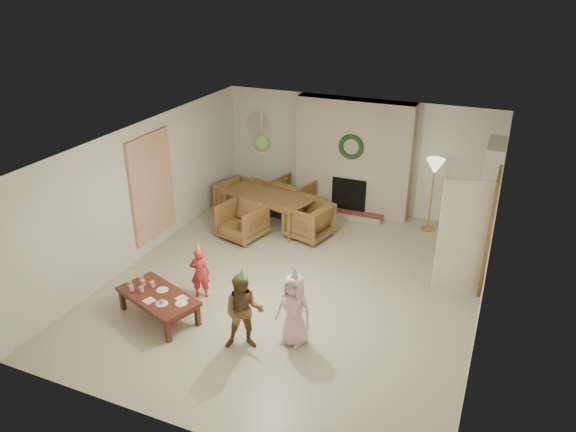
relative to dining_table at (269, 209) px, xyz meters
The scene contains 56 objects.
floor 2.45m from the dining_table, 54.51° to the right, with size 7.00×7.00×0.00m, color #B7B29E.
ceiling 3.25m from the dining_table, 54.51° to the right, with size 7.00×7.00×0.00m, color white.
wall_back 2.27m from the dining_table, 47.26° to the left, with size 7.00×7.00×0.00m, color silver.
wall_front 5.73m from the dining_table, 75.57° to the right, with size 7.00×7.00×0.00m, color silver.
wall_left 2.70m from the dining_table, 128.85° to the right, with size 7.00×7.00×0.00m, color silver.
wall_right 4.92m from the dining_table, 24.14° to the right, with size 7.00×7.00×0.00m, color silver.
fireplace_mass 2.14m from the dining_table, 43.23° to the left, with size 2.50×0.40×2.50m, color #602B19.
fireplace_hearth 1.73m from the dining_table, 34.67° to the left, with size 1.60×0.30×0.12m, color maroon.
fireplace_firebox 1.82m from the dining_table, 39.09° to the left, with size 0.75×0.12×0.75m, color black.
fireplace_wreath 2.16m from the dining_table, 37.84° to the left, with size 0.54×0.54×0.10m, color #163B1B.
floor_lamp_base 3.34m from the dining_table, 17.93° to the left, with size 0.29×0.29×0.03m, color gold.
floor_lamp_post 3.35m from the dining_table, 17.93° to the left, with size 0.03×0.03×1.38m, color gold.
floor_lamp_shade 3.49m from the dining_table, 17.93° to the left, with size 0.37×0.37×0.31m, color beige.
bookshelf_carcass 4.33m from the dining_table, ahead, with size 0.30×1.00×2.20m, color white.
bookshelf_shelf_a 4.24m from the dining_table, ahead, with size 0.30×0.92×0.03m, color white.
bookshelf_shelf_b 4.27m from the dining_table, ahead, with size 0.30×0.92×0.03m, color white.
bookshelf_shelf_c 4.34m from the dining_table, ahead, with size 0.30×0.92×0.03m, color white.
bookshelf_shelf_d 4.44m from the dining_table, ahead, with size 0.30×0.92×0.03m, color white.
books_row_lower 4.22m from the dining_table, ahead, with size 0.20×0.40×0.24m, color maroon.
books_row_mid 4.28m from the dining_table, ahead, with size 0.20×0.44×0.24m, color #294D98.
books_row_upper 4.34m from the dining_table, ahead, with size 0.20×0.36×0.22m, color gold.
door_frame 4.49m from the dining_table, 10.07° to the right, with size 0.05×0.86×2.04m, color brown.
door_leaf 4.21m from the dining_table, 16.16° to the right, with size 0.05×0.80×2.00m, color beige.
curtain_panel 2.53m from the dining_table, 131.14° to the right, with size 0.06×1.20×2.00m, color beige.
dining_table is the anchor object (origin of this frame).
dining_chair_near 0.83m from the dining_table, 104.92° to the right, with size 0.79×0.81×0.74m, color brown.
dining_chair_far 0.83m from the dining_table, 75.08° to the left, with size 0.79×0.81×0.74m, color brown.
dining_chair_left 0.83m from the dining_table, 165.08° to the left, with size 0.79×0.81×0.74m, color brown.
dining_chair_right 1.04m from the dining_table, 14.92° to the right, with size 0.79×0.81×0.74m, color brown.
hanging_plant_cord 1.88m from the dining_table, 77.13° to the right, with size 0.01×0.01×0.70m, color tan.
hanging_plant_pot 1.55m from the dining_table, 77.13° to the right, with size 0.16×0.16×0.12m, color #975530.
hanging_plant_foliage 1.66m from the dining_table, 77.13° to the right, with size 0.32×0.32×0.32m, color #2C511B.
coffee_table_top 3.72m from the dining_table, 92.44° to the right, with size 1.33×0.67×0.06m, color #53251B.
coffee_table_apron 3.72m from the dining_table, 92.44° to the right, with size 1.23×0.56×0.08m, color #53251B.
coffee_leg_fl 3.86m from the dining_table, 102.28° to the right, with size 0.07×0.07×0.35m, color #53251B.
coffee_leg_fr 4.19m from the dining_table, 85.63° to the right, with size 0.07×0.07×0.35m, color #53251B.
coffee_leg_bl 3.32m from the dining_table, 101.05° to the right, with size 0.07×0.07×0.35m, color #53251B.
coffee_leg_br 3.70m from the dining_table, 82.17° to the right, with size 0.07×0.07×0.35m, color #53251B.
cup_a 3.75m from the dining_table, 100.65° to the right, with size 0.07×0.07×0.09m, color silver.
cup_b 3.55m from the dining_table, 100.12° to the right, with size 0.07×0.07×0.09m, color silver.
cup_c 3.82m from the dining_table, 98.95° to the right, with size 0.07×0.07×0.09m, color silver.
cup_d 3.62m from the dining_table, 98.33° to the right, with size 0.07×0.07×0.09m, color silver.
cup_e 3.77m from the dining_table, 96.57° to the right, with size 0.07×0.07×0.09m, color silver.
cup_f 3.57m from the dining_table, 95.81° to the right, with size 0.07×0.07×0.09m, color silver.
plate_a 3.58m from the dining_table, 92.63° to the right, with size 0.18×0.18×0.01m, color white.
plate_b 3.90m from the dining_table, 89.29° to the right, with size 0.18×0.18×0.01m, color white.
plate_c 3.79m from the dining_table, 85.29° to the right, with size 0.18×0.18×0.01m, color white.
food_scoop 3.90m from the dining_table, 89.29° to the right, with size 0.07×0.07×0.07m, color tan.
napkin_left 3.91m from the dining_table, 92.53° to the right, with size 0.15×0.15×0.01m, color #FFBBD3.
napkin_right 3.67m from the dining_table, 86.21° to the right, with size 0.15×0.15×0.01m, color #FFBBD3.
child_red 2.97m from the dining_table, 87.33° to the right, with size 0.32×0.21×0.88m, color red.
party_hat_red 3.02m from the dining_table, 87.33° to the right, with size 0.12×0.12×0.17m, color gold.
child_plaid 4.09m from the dining_table, 70.05° to the right, with size 0.57×0.45×1.18m, color maroon.
party_hat_plaid 4.18m from the dining_table, 70.05° to the right, with size 0.14×0.14×0.19m, color #54C555.
child_pink 4.01m from the dining_table, 59.99° to the right, with size 0.55×0.36×1.12m, color #F2C2C9.
party_hat_pink 4.09m from the dining_table, 59.99° to the right, with size 0.15×0.15×0.20m, color #AAA9B0.
Camera 1 is at (2.97, -7.34, 4.97)m, focal length 33.48 mm.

